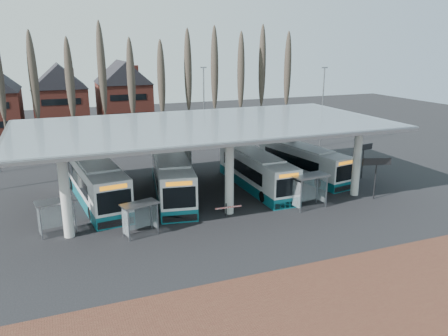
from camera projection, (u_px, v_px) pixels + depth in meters
name	position (u px, v px, depth m)	size (l,w,h in m)	color
ground	(242.00, 225.00, 32.36)	(140.00, 140.00, 0.00)	black
brick_strip	(339.00, 314.00, 21.61)	(70.00, 10.00, 0.03)	brown
station_canopy	(206.00, 130.00, 37.98)	(32.00, 16.00, 6.34)	silver
poplar_row	(145.00, 76.00, 59.53)	(45.10, 1.10, 14.50)	#473D33
townhouse_row	(26.00, 93.00, 64.61)	(36.80, 10.30, 12.25)	brown
lamp_post_b	(204.00, 105.00, 56.31)	(0.80, 0.16, 10.17)	slate
lamp_post_c	(322.00, 106.00, 55.86)	(0.80, 0.16, 10.17)	slate
bus_0	(95.00, 181.00, 36.97)	(4.27, 13.43, 3.67)	silver
bus_1	(171.00, 176.00, 38.40)	(4.95, 13.35, 3.63)	silver
bus_2	(256.00, 171.00, 40.45)	(2.61, 11.99, 3.33)	silver
bus_3	(302.00, 162.00, 43.94)	(4.40, 11.72, 3.19)	silver
shelter_0	(56.00, 209.00, 30.48)	(2.82, 1.74, 2.45)	gray
shelter_1	(139.00, 211.00, 30.29)	(2.77, 1.86, 2.35)	gray
shelter_2	(309.00, 184.00, 35.34)	(3.14, 1.81, 2.78)	gray
info_sign_0	(377.00, 165.00, 36.96)	(2.40, 0.78, 3.65)	black
info_sign_1	(364.00, 150.00, 42.87)	(2.31, 0.55, 3.46)	black
barrier	(228.00, 208.00, 33.41)	(2.11, 0.61, 1.05)	black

